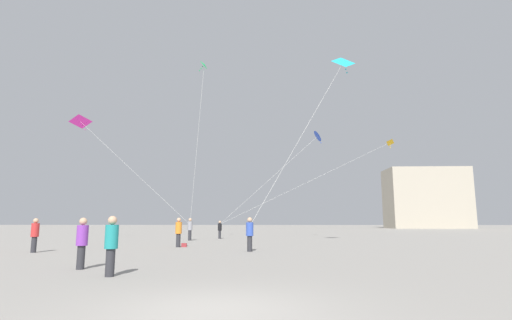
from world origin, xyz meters
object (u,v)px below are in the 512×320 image
object	(u,v)px
person_in_black	(220,229)
building_left_hall	(426,198)
person_in_orange	(179,231)
person_in_grey	(190,228)
kite_amber_delta	(381,147)
person_in_red	(35,234)
person_in_purple	(82,241)
kite_cyan_delta	(342,65)
kite_magenta_delta	(83,124)
person_in_blue	(250,233)
handbag_beside_flyer	(184,245)
kite_cobalt_diamond	(317,136)
kite_emerald_diamond	(204,67)
person_in_teal	(111,243)

from	to	relation	value
person_in_black	building_left_hall	bearing A→B (deg)	93.75
person_in_orange	building_left_hall	size ratio (longest dim) A/B	0.11
person_in_black	person_in_orange	bearing A→B (deg)	-54.30
person_in_grey	kite_amber_delta	world-z (taller)	kite_amber_delta
person_in_orange	person_in_red	bearing A→B (deg)	158.25
person_in_black	person_in_purple	size ratio (longest dim) A/B	0.94
kite_cyan_delta	kite_magenta_delta	bearing A→B (deg)	162.96
person_in_purple	kite_magenta_delta	xyz separation A→B (m)	(-9.87, 18.63, 8.95)
building_left_hall	person_in_blue	bearing A→B (deg)	-117.92
person_in_purple	handbag_beside_flyer	distance (m)	11.24
person_in_blue	kite_cyan_delta	size ratio (longest dim) A/B	0.16
kite_cyan_delta	person_in_red	bearing A→B (deg)	-162.04
kite_cobalt_diamond	building_left_hall	size ratio (longest dim) A/B	0.58
person_in_red	person_in_grey	world-z (taller)	person_in_grey
kite_emerald_diamond	person_in_blue	bearing A→B (deg)	-67.05
kite_cobalt_diamond	handbag_beside_flyer	bearing A→B (deg)	-128.14
person_in_blue	kite_emerald_diamond	size ratio (longest dim) A/B	0.13
person_in_black	kite_cobalt_diamond	xyz separation A→B (m)	(9.22, 1.20, 8.79)
person_in_black	kite_magenta_delta	size ratio (longest dim) A/B	0.16
person_in_grey	person_in_blue	bearing A→B (deg)	-63.43
person_in_blue	person_in_purple	size ratio (longest dim) A/B	1.05
person_in_teal	kite_amber_delta	size ratio (longest dim) A/B	0.10
person_in_red	kite_cyan_delta	world-z (taller)	kite_cyan_delta
kite_cyan_delta	kite_magenta_delta	world-z (taller)	kite_cyan_delta
person_in_red	person_in_grey	size ratio (longest dim) A/B	0.95
person_in_black	kite_emerald_diamond	bearing A→B (deg)	-66.29
kite_emerald_diamond	kite_cyan_delta	world-z (taller)	kite_emerald_diamond
person_in_purple	kite_amber_delta	distance (m)	34.14
handbag_beside_flyer	kite_magenta_delta	bearing A→B (deg)	145.40
person_in_red	kite_cyan_delta	distance (m)	21.06
kite_cyan_delta	kite_cobalt_diamond	distance (m)	11.84
person_in_black	kite_amber_delta	world-z (taller)	kite_amber_delta
kite_emerald_diamond	kite_cobalt_diamond	bearing A→B (deg)	25.10
building_left_hall	handbag_beside_flyer	world-z (taller)	building_left_hall
kite_amber_delta	person_in_purple	bearing A→B (deg)	-123.00
person_in_grey	kite_cobalt_diamond	size ratio (longest dim) A/B	0.19
person_in_teal	kite_cyan_delta	xyz separation A→B (m)	(9.52, 13.80, 11.12)
person_in_red	kite_cobalt_diamond	bearing A→B (deg)	93.97
person_in_teal	person_in_grey	xyz separation A→B (m)	(-2.13, 20.87, 0.05)
person_in_orange	handbag_beside_flyer	xyz separation A→B (m)	(0.35, 0.10, -0.86)
person_in_black	kite_magenta_delta	xyz separation A→B (m)	(-11.46, -3.92, 9.00)
person_in_blue	handbag_beside_flyer	bearing A→B (deg)	-28.00
person_in_red	kite_cobalt_diamond	xyz separation A→B (m)	(16.61, 17.09, 8.73)
person_in_orange	building_left_hall	world-z (taller)	building_left_hall
kite_emerald_diamond	kite_magenta_delta	distance (m)	11.51
person_in_red	person_in_teal	xyz separation A→B (m)	(7.48, -8.29, 0.00)
kite_cyan_delta	person_in_blue	bearing A→B (deg)	-143.68
person_in_black	kite_amber_delta	xyz separation A→B (m)	(16.43, 5.19, 8.50)
kite_cyan_delta	person_in_purple	bearing A→B (deg)	-132.65
kite_amber_delta	building_left_hall	bearing A→B (deg)	64.26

